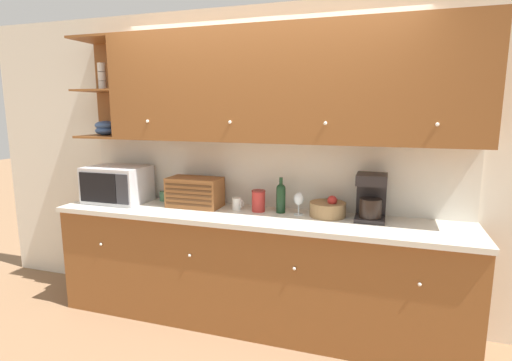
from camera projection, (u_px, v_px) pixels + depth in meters
name	position (u px, v px, depth m)	size (l,w,h in m)	color
ground_plane	(263.00, 305.00, 3.64)	(24.00, 24.00, 0.00)	#896647
wall_back	(265.00, 164.00, 3.44)	(5.73, 0.06, 2.60)	silver
counter_unit	(253.00, 269.00, 3.28)	(3.35, 0.62, 0.94)	brown
backsplash_panel	(263.00, 173.00, 3.42)	(3.33, 0.01, 0.58)	silver
upper_cabinets	(278.00, 86.00, 3.07)	(3.33, 0.39, 0.87)	brown
microwave	(118.00, 184.00, 3.60)	(0.53, 0.39, 0.32)	silver
mug	(164.00, 196.00, 3.66)	(0.09, 0.08, 0.09)	#4C845B
bread_box	(195.00, 192.00, 3.43)	(0.46, 0.25, 0.25)	brown
mug_blue_second	(237.00, 204.00, 3.34)	(0.09, 0.08, 0.10)	silver
storage_canister	(259.00, 201.00, 3.27)	(0.11, 0.11, 0.18)	#B22D28
wine_bottle	(281.00, 197.00, 3.23)	(0.08, 0.08, 0.29)	#19381E
wine_glass	(299.00, 200.00, 3.16)	(0.08, 0.08, 0.18)	silver
fruit_basket	(328.00, 209.00, 3.13)	(0.28, 0.28, 0.17)	#937047
coffee_maker	(371.00, 197.00, 3.01)	(0.22, 0.24, 0.36)	black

